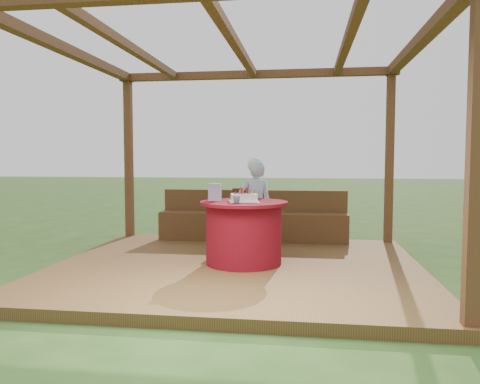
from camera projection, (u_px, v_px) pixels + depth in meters
name	position (u px, v px, depth m)	size (l,w,h in m)	color
ground	(237.00, 273.00, 5.84)	(60.00, 60.00, 0.00)	#244316
deck	(237.00, 268.00, 5.83)	(4.50, 4.00, 0.12)	brown
pergola	(237.00, 78.00, 5.67)	(4.50, 4.00, 2.72)	brown
bench	(253.00, 224.00, 7.51)	(3.00, 0.42, 0.80)	brown
table	(244.00, 232.00, 5.81)	(1.09, 1.09, 0.78)	maroon
chair	(246.00, 214.00, 7.11)	(0.46, 0.46, 0.86)	#3E1F13
elderly_woman	(255.00, 205.00, 6.44)	(0.54, 0.44, 1.33)	#91BAD7
birthday_cake	(244.00, 198.00, 5.75)	(0.43, 0.43, 0.17)	white
gift_bag	(215.00, 192.00, 5.87)	(0.15, 0.10, 0.22)	#EE9AD3
drinking_glass	(237.00, 200.00, 5.53)	(0.09, 0.09, 0.08)	white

